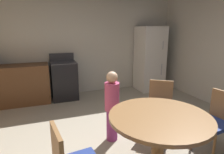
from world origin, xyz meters
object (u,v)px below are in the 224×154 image
object	(u,v)px
refrigerator	(150,59)
person_child	(112,105)
chair_east	(217,119)
oven_range	(64,80)
dining_table	(159,129)
chair_northeast	(160,104)

from	to	relation	value
refrigerator	person_child	bearing A→B (deg)	-131.98
refrigerator	chair_east	xyz separation A→B (m)	(-0.67, -2.89, -0.38)
oven_range	dining_table	bearing A→B (deg)	-77.19
person_child	chair_northeast	bearing A→B (deg)	70.67
chair_east	person_child	bearing A→B (deg)	-38.32
chair_east	chair_northeast	xyz separation A→B (m)	(-0.42, 0.72, 0.00)
oven_range	chair_east	xyz separation A→B (m)	(1.69, -2.95, 0.03)
dining_table	person_child	bearing A→B (deg)	104.92
chair_east	person_child	distance (m)	1.46
oven_range	dining_table	distance (m)	3.13
oven_range	refrigerator	world-z (taller)	refrigerator
oven_range	chair_northeast	size ratio (longest dim) A/B	1.26
dining_table	chair_northeast	xyz separation A→B (m)	(0.58, 0.82, -0.10)
person_child	dining_table	bearing A→B (deg)	-0.00
oven_range	chair_northeast	xyz separation A→B (m)	(1.27, -2.23, 0.03)
chair_east	dining_table	bearing A→B (deg)	0.00
chair_northeast	person_child	world-z (taller)	person_child
refrigerator	dining_table	size ratio (longest dim) A/B	1.56
chair_east	chair_northeast	world-z (taller)	same
refrigerator	person_child	xyz separation A→B (m)	(-1.90, -2.11, -0.30)
oven_range	dining_table	xyz separation A→B (m)	(0.69, -3.05, 0.13)
chair_northeast	oven_range	bearing A→B (deg)	-115.35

